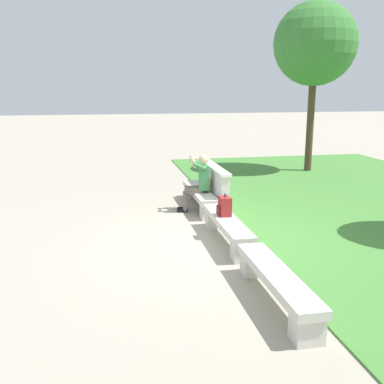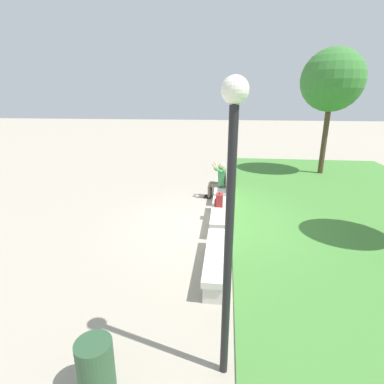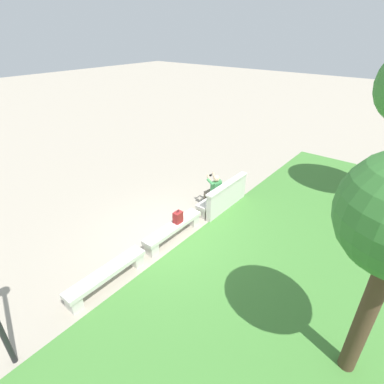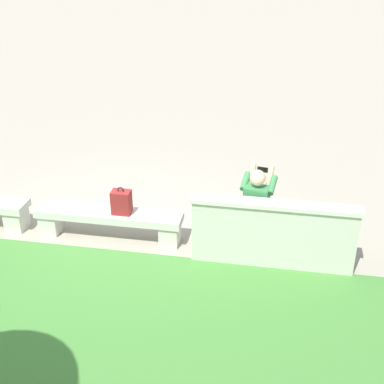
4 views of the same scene
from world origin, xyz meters
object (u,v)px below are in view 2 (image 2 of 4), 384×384
Objects in this scene: lamp_post at (230,198)px; trash_bin at (96,368)px; bench_mid at (215,257)px; bench_main at (220,188)px; person_photographer at (218,178)px; bench_near at (218,213)px; tree_left_background at (332,81)px; backpack at (219,200)px.

trash_bin is at bearing -72.30° from lamp_post.
bench_main is at bearing 180.00° from bench_mid.
person_photographer is at bearing -17.32° from bench_main.
tree_left_background is at bearing 144.31° from bench_near.
backpack is at bearing 179.98° from bench_mid.
person_photographer is at bearing -178.02° from bench_near.
bench_main is 2.45m from bench_near.
bench_near is (2.45, 0.00, 0.00)m from bench_main.
bench_mid is 0.61× the size of lamp_post.
trash_bin is at bearing -9.24° from person_photographer.
backpack is at bearing 179.72° from bench_near.
lamp_post is (-0.48, 1.52, 2.04)m from trash_bin.
bench_main and bench_mid have the same top height.
bench_mid is at bearing -174.81° from lamp_post.
bench_mid is 0.41× the size of tree_left_background.
bench_near is at bearing -177.44° from lamp_post.
person_photographer is (-2.21, -0.08, 0.43)m from bench_near.
bench_main is 0.41× the size of tree_left_background.
backpack reaches higher than bench_main.
person_photographer is at bearing -177.76° from backpack.
bench_near is at bearing 166.26° from trash_bin.
bench_near is 5.47m from trash_bin.
lamp_post reaches higher than trash_bin.
lamp_post is at bearing 2.38° from person_photographer.
lamp_post reaches higher than backpack.
bench_near is at bearing 1.98° from person_photographer.
bench_main is at bearing 170.50° from trash_bin.
bench_main is 2.98× the size of trash_bin.
bench_main is 0.50m from person_photographer.
backpack is at bearing 166.78° from trash_bin.
bench_near is 0.41× the size of tree_left_background.
lamp_post reaches higher than person_photographer.
trash_bin reaches higher than bench_near.
lamp_post is at bearing 2.56° from bench_near.
bench_mid is at bearing 0.00° from bench_main.
bench_main is at bearing 162.68° from person_photographer.
tree_left_background reaches higher than trash_bin.
tree_left_background is at bearing 131.90° from person_photographer.
lamp_post is (5.05, 0.22, 1.79)m from backpack.
bench_mid is at bearing 0.94° from person_photographer.
tree_left_background is (-6.18, 4.60, 3.49)m from backpack.
person_photographer is at bearing -179.06° from bench_mid.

